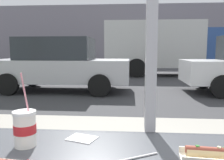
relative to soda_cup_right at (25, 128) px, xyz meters
name	(u,v)px	position (x,y,z in m)	size (l,w,h in m)	color
ground_plane	(133,84)	(0.52, 8.16, -1.00)	(60.00, 60.00, 0.00)	#38383A
sidewalk_strip	(138,156)	(0.52, 1.76, -0.93)	(16.00, 2.80, 0.13)	#9E998E
building_facade_far	(132,36)	(0.52, 19.37, 1.50)	(28.00, 1.20, 5.00)	gray
soda_cup_right	(25,128)	(0.00, 0.00, 0.00)	(0.09, 0.09, 0.30)	white
hotdog_tray_near	(219,155)	(0.73, -0.08, -0.05)	(0.27, 0.12, 0.05)	beige
loose_straw	(135,158)	(0.44, -0.08, -0.07)	(0.01, 0.01, 0.19)	white
napkin_wrapper	(82,138)	(0.21, 0.09, -0.07)	(0.12, 0.09, 0.00)	white
parked_car_silver	(60,64)	(-1.84, 6.49, -0.14)	(4.33, 1.96, 1.69)	#BCBCC1
box_truck	(168,46)	(2.31, 11.53, 0.51)	(6.54, 2.44, 2.71)	beige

